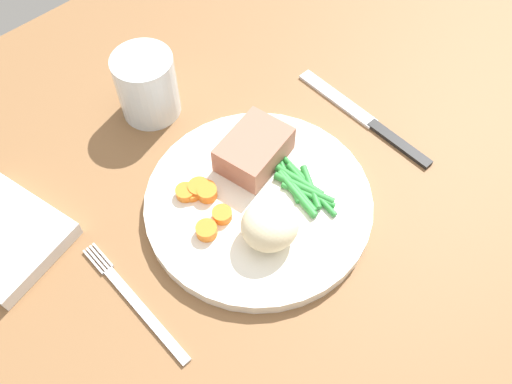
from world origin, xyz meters
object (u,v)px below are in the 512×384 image
knife (366,119)px  water_glass (148,89)px  dinner_plate (256,201)px  fork (135,302)px  napkin (1,235)px  meat_portion (254,150)px

knife → water_glass: bearing=134.2°
dinner_plate → fork: 16.75cm
napkin → meat_portion: bearing=-23.3°
meat_portion → knife: size_ratio=0.39×
fork → meat_portion: bearing=7.7°
meat_portion → dinner_plate: bearing=-130.6°
dinner_plate → fork: size_ratio=1.51×
fork → knife: size_ratio=0.81×
meat_portion → knife: meat_portion is taller
dinner_plate → knife: dinner_plate is taller
water_glass → napkin: bearing=-170.0°
water_glass → knife: bearing=-47.0°
knife → napkin: (-41.20, 15.51, 0.74)cm
dinner_plate → fork: (-16.74, -0.26, -0.60)cm
water_glass → napkin: (-22.95, -4.06, -2.63)cm
dinner_plate → knife: 18.38cm
dinner_plate → fork: dinner_plate is taller
napkin → fork: bearing=-68.5°
knife → water_glass: water_glass is taller
knife → dinner_plate: bearing=-179.6°
water_glass → fork: bearing=-130.8°
dinner_plate → knife: bearing=-0.9°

